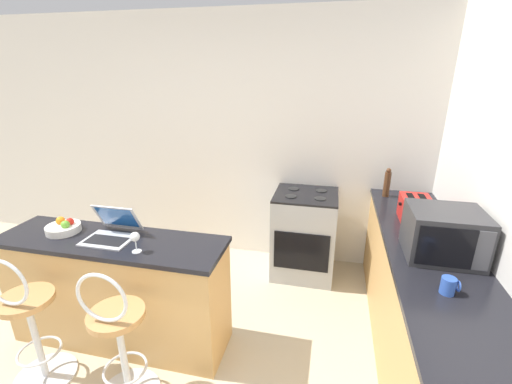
% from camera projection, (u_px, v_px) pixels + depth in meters
% --- Properties ---
extents(wall_back, '(12.00, 0.06, 2.60)m').
position_uv_depth(wall_back, '(236.00, 142.00, 3.69)').
color(wall_back, silver).
rests_on(wall_back, ground_plane).
extents(breakfast_bar, '(1.69, 0.49, 0.88)m').
position_uv_depth(breakfast_bar, '(118.00, 291.00, 2.61)').
color(breakfast_bar, tan).
rests_on(breakfast_bar, ground_plane).
extents(counter_right, '(0.60, 2.88, 0.88)m').
position_uv_depth(counter_right, '(428.00, 323.00, 2.28)').
color(counter_right, tan).
rests_on(counter_right, ground_plane).
extents(bar_stool_near, '(0.40, 0.40, 1.00)m').
position_uv_depth(bar_stool_near, '(30.00, 324.00, 2.23)').
color(bar_stool_near, silver).
rests_on(bar_stool_near, ground_plane).
extents(bar_stool_far, '(0.40, 0.40, 1.00)m').
position_uv_depth(bar_stool_far, '(119.00, 341.00, 2.10)').
color(bar_stool_far, silver).
rests_on(bar_stool_far, ground_plane).
extents(laptop, '(0.34, 0.32, 0.23)m').
position_uv_depth(laptop, '(112.00, 230.00, 2.48)').
color(laptop, '#B7BABF').
rests_on(laptop, breakfast_bar).
extents(microwave, '(0.45, 0.40, 0.32)m').
position_uv_depth(microwave, '(444.00, 234.00, 2.19)').
color(microwave, '#2D2D30').
rests_on(microwave, counter_right).
extents(toaster, '(0.24, 0.30, 0.20)m').
position_uv_depth(toaster, '(415.00, 210.00, 2.72)').
color(toaster, red).
rests_on(toaster, counter_right).
extents(stove_range, '(0.62, 0.58, 0.89)m').
position_uv_depth(stove_range, '(304.00, 234.00, 3.50)').
color(stove_range, '#9EA3A8').
rests_on(stove_range, ground_plane).
extents(wine_glass_short, '(0.06, 0.06, 0.14)m').
position_uv_depth(wine_glass_short, '(135.00, 238.00, 2.26)').
color(wine_glass_short, silver).
rests_on(wine_glass_short, breakfast_bar).
extents(mug_blue, '(0.10, 0.08, 0.10)m').
position_uv_depth(mug_blue, '(449.00, 286.00, 1.85)').
color(mug_blue, '#2D51AD').
rests_on(mug_blue, counter_right).
extents(pepper_mill, '(0.06, 0.06, 0.28)m').
position_uv_depth(pepper_mill, '(387.00, 183.00, 3.25)').
color(pepper_mill, '#4C2D19').
rests_on(pepper_mill, counter_right).
extents(fruit_bowl, '(0.24, 0.24, 0.11)m').
position_uv_depth(fruit_bowl, '(64.00, 227.00, 2.56)').
color(fruit_bowl, silver).
rests_on(fruit_bowl, breakfast_bar).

